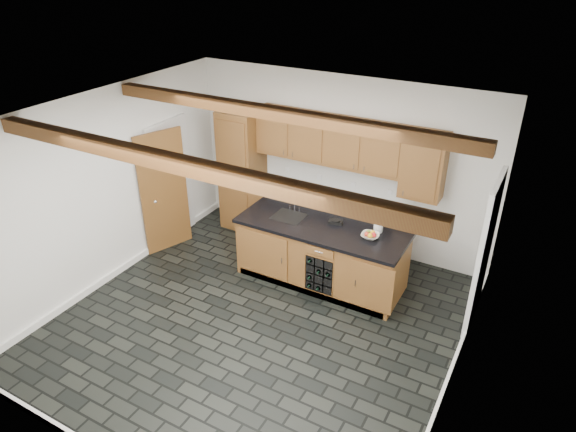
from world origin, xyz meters
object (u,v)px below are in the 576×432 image
at_px(kitchen_scale, 336,222).
at_px(fruit_bowl, 370,236).
at_px(paper_towel, 379,223).
at_px(island, 321,254).

xyz_separation_m(kitchen_scale, fruit_bowl, (0.58, -0.14, 0.00)).
relative_size(fruit_bowl, paper_towel, 0.88).
distance_m(fruit_bowl, paper_towel, 0.25).
bearing_deg(kitchen_scale, paper_towel, -7.57).
bearing_deg(kitchen_scale, fruit_bowl, -28.38).
relative_size(kitchen_scale, fruit_bowl, 0.91).
xyz_separation_m(fruit_bowl, paper_towel, (0.03, 0.22, 0.11)).
relative_size(island, fruit_bowl, 10.15).
bearing_deg(island, kitchen_scale, 50.18).
bearing_deg(island, paper_towel, 17.39).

